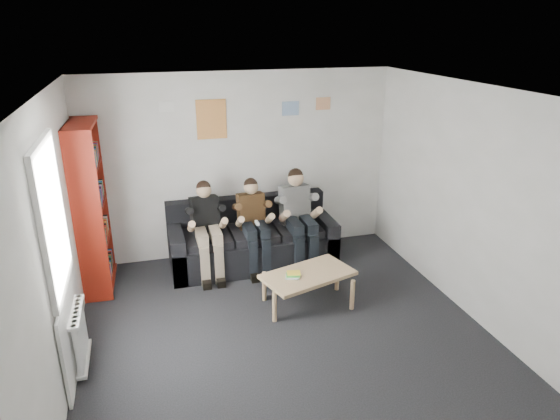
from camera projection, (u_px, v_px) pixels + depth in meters
name	position (u px, v px, depth m)	size (l,w,h in m)	color
room_shell	(290.00, 230.00, 5.05)	(5.00, 5.00, 5.00)	black
sofa	(252.00, 241.00, 7.27)	(2.35, 0.96, 0.91)	black
bookshelf	(92.00, 208.00, 6.38)	(0.33, 0.98, 2.19)	maroon
coffee_table	(308.00, 277.00, 6.12)	(1.10, 0.60, 0.44)	tan
game_cases	(293.00, 275.00, 6.02)	(0.20, 0.17, 0.04)	silver
person_left	(207.00, 230.00, 6.80)	(0.38, 0.81, 1.31)	black
person_middle	(254.00, 225.00, 6.97)	(0.37, 0.79, 1.30)	#52371B
person_right	(299.00, 218.00, 7.12)	(0.41, 0.88, 1.38)	silver
radiator	(80.00, 336.00, 5.04)	(0.10, 0.64, 0.60)	white
window	(62.00, 277.00, 4.78)	(0.05, 1.30, 2.36)	white
poster_large	(211.00, 119.00, 6.94)	(0.42, 0.01, 0.55)	#DECE4E
poster_blue	(291.00, 108.00, 7.19)	(0.25, 0.01, 0.20)	#3E82D3
poster_pink	(323.00, 104.00, 7.30)	(0.22, 0.01, 0.18)	#D04186
poster_sign	(166.00, 107.00, 6.72)	(0.20, 0.01, 0.14)	white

